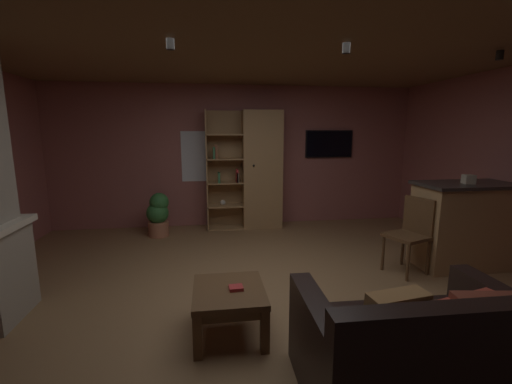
# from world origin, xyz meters

# --- Properties ---
(floor) EXTENTS (6.53, 5.74, 0.02)m
(floor) POSITION_xyz_m (0.00, 0.00, -0.01)
(floor) COLOR olive
(floor) RESTS_ON ground
(wall_back) EXTENTS (6.65, 0.06, 2.52)m
(wall_back) POSITION_xyz_m (0.00, 2.90, 1.26)
(wall_back) COLOR #9E5B56
(wall_back) RESTS_ON ground
(ceiling) EXTENTS (6.53, 5.74, 0.02)m
(ceiling) POSITION_xyz_m (0.00, 0.00, 2.53)
(ceiling) COLOR brown
(window_pane_back) EXTENTS (0.63, 0.01, 0.89)m
(window_pane_back) POSITION_xyz_m (-0.68, 2.87, 1.27)
(window_pane_back) COLOR white
(bookshelf_cabinet) EXTENTS (1.32, 0.41, 2.07)m
(bookshelf_cabinet) POSITION_xyz_m (0.33, 2.63, 1.03)
(bookshelf_cabinet) COLOR #A87F51
(bookshelf_cabinet) RESTS_ON ground
(kitchen_bar_counter) EXTENTS (1.48, 0.65, 1.08)m
(kitchen_bar_counter) POSITION_xyz_m (2.82, 0.47, 0.54)
(kitchen_bar_counter) COLOR #A87F51
(kitchen_bar_counter) RESTS_ON ground
(tissue_box) EXTENTS (0.14, 0.14, 0.11)m
(tissue_box) POSITION_xyz_m (2.63, 0.43, 1.14)
(tissue_box) COLOR #BFB299
(tissue_box) RESTS_ON kitchen_bar_counter
(leather_couch) EXTENTS (1.46, 0.96, 0.84)m
(leather_couch) POSITION_xyz_m (0.79, -1.46, 0.30)
(leather_couch) COLOR black
(leather_couch) RESTS_ON ground
(coffee_table) EXTENTS (0.60, 0.66, 0.41)m
(coffee_table) POSITION_xyz_m (-0.37, -0.59, 0.33)
(coffee_table) COLOR brown
(coffee_table) RESTS_ON ground
(table_book_0) EXTENTS (0.12, 0.11, 0.03)m
(table_book_0) POSITION_xyz_m (-0.31, -0.62, 0.43)
(table_book_0) COLOR #B22D2D
(table_book_0) RESTS_ON coffee_table
(dining_chair) EXTENTS (0.54, 0.54, 0.92)m
(dining_chair) POSITION_xyz_m (1.92, 0.40, 0.53)
(dining_chair) COLOR brown
(dining_chair) RESTS_ON ground
(potted_floor_plant) EXTENTS (0.37, 0.38, 0.72)m
(potted_floor_plant) POSITION_xyz_m (-1.36, 2.33, 0.37)
(potted_floor_plant) COLOR #B77051
(potted_floor_plant) RESTS_ON ground
(wall_mounted_tv) EXTENTS (0.89, 0.06, 0.50)m
(wall_mounted_tv) POSITION_xyz_m (1.72, 2.84, 1.48)
(wall_mounted_tv) COLOR black
(track_light_spot_1) EXTENTS (0.07, 0.07, 0.09)m
(track_light_spot_1) POSITION_xyz_m (-0.81, -0.10, 2.45)
(track_light_spot_1) COLOR black
(track_light_spot_2) EXTENTS (0.07, 0.07, 0.09)m
(track_light_spot_2) POSITION_xyz_m (0.74, -0.17, 2.45)
(track_light_spot_2) COLOR black
(track_light_spot_3) EXTENTS (0.07, 0.07, 0.09)m
(track_light_spot_3) POSITION_xyz_m (2.35, -0.11, 2.45)
(track_light_spot_3) COLOR black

